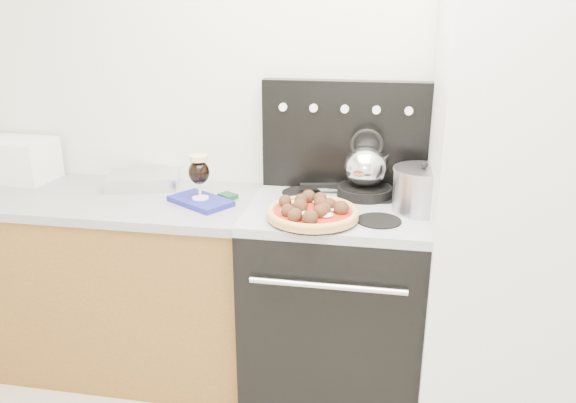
% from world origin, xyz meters
% --- Properties ---
extents(room_shell, '(3.52, 3.01, 2.52)m').
position_xyz_m(room_shell, '(0.00, 0.29, 1.25)').
color(room_shell, '#BDB79F').
rests_on(room_shell, ground).
extents(base_cabinet, '(1.45, 0.60, 0.86)m').
position_xyz_m(base_cabinet, '(-1.02, 1.20, 0.43)').
color(base_cabinet, brown).
rests_on(base_cabinet, ground).
extents(countertop, '(1.48, 0.63, 0.04)m').
position_xyz_m(countertop, '(-1.02, 1.20, 0.88)').
color(countertop, '#96969B').
rests_on(countertop, base_cabinet).
extents(stove_body, '(0.76, 0.65, 0.88)m').
position_xyz_m(stove_body, '(0.08, 1.18, 0.44)').
color(stove_body, black).
rests_on(stove_body, ground).
extents(cooktop, '(0.76, 0.65, 0.04)m').
position_xyz_m(cooktop, '(0.08, 1.18, 0.90)').
color(cooktop, '#ADADB2').
rests_on(cooktop, stove_body).
extents(backguard, '(0.76, 0.08, 0.50)m').
position_xyz_m(backguard, '(0.08, 1.45, 1.17)').
color(backguard, black).
rests_on(backguard, cooktop).
extents(fridge, '(0.64, 0.68, 1.90)m').
position_xyz_m(fridge, '(0.78, 1.15, 0.95)').
color(fridge, silver).
rests_on(fridge, ground).
extents(toaster_oven, '(0.34, 0.26, 0.21)m').
position_xyz_m(toaster_oven, '(-1.54, 1.35, 1.00)').
color(toaster_oven, white).
rests_on(toaster_oven, countertop).
extents(foil_sheet, '(0.38, 0.32, 0.07)m').
position_xyz_m(foil_sheet, '(-0.88, 1.35, 0.93)').
color(foil_sheet, white).
rests_on(foil_sheet, countertop).
extents(oven_mitt, '(0.33, 0.29, 0.02)m').
position_xyz_m(oven_mitt, '(-0.53, 1.16, 0.91)').
color(oven_mitt, navy).
rests_on(oven_mitt, countertop).
extents(beer_glass, '(0.12, 0.12, 0.20)m').
position_xyz_m(beer_glass, '(-0.53, 1.16, 1.02)').
color(beer_glass, black).
rests_on(beer_glass, oven_mitt).
extents(pizza_pan, '(0.42, 0.42, 0.01)m').
position_xyz_m(pizza_pan, '(-0.00, 1.00, 0.93)').
color(pizza_pan, black).
rests_on(pizza_pan, cooktop).
extents(pizza, '(0.47, 0.47, 0.05)m').
position_xyz_m(pizza, '(-0.00, 1.00, 0.96)').
color(pizza, gold).
rests_on(pizza, pizza_pan).
extents(skillet, '(0.29, 0.29, 0.04)m').
position_xyz_m(skillet, '(0.19, 1.34, 0.94)').
color(skillet, black).
rests_on(skillet, cooktop).
extents(tea_kettle, '(0.24, 0.24, 0.22)m').
position_xyz_m(tea_kettle, '(0.19, 1.34, 1.07)').
color(tea_kettle, silver).
rests_on(tea_kettle, skillet).
extents(stock_pot, '(0.26, 0.26, 0.18)m').
position_xyz_m(stock_pot, '(0.43, 1.18, 1.01)').
color(stock_pot, '#A8A6B6').
rests_on(stock_pot, cooktop).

